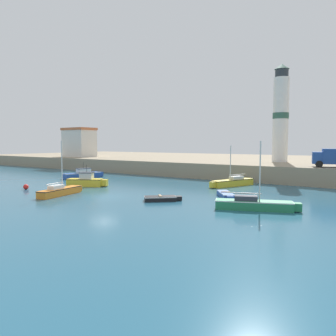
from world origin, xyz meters
name	(u,v)px	position (x,y,z in m)	size (l,w,h in m)	color
ground_plane	(104,197)	(0.00, 0.00, 0.00)	(200.00, 200.00, 0.00)	#235670
quay_seawall	(251,164)	(0.00, 38.42, 1.09)	(120.00, 40.00, 2.18)	gray
motorboat_yellow_0	(86,181)	(-7.21, 4.25, 0.60)	(4.68, 3.28, 2.55)	yellow
sailboat_orange_1	(60,191)	(-4.06, -1.79, 0.44)	(2.16, 5.62, 5.25)	orange
sailboat_yellow_2	(232,182)	(6.89, 14.10, 0.47)	(3.17, 6.31, 4.77)	yellow
dinghy_black_3	(162,198)	(5.75, 1.36, 0.23)	(3.04, 2.91, 0.48)	black
sailboat_green_4	(255,204)	(13.84, 2.22, 0.44)	(6.22, 3.34, 5.21)	#237A4C
motorboat_blue_6	(83,174)	(-14.56, 10.11, 0.53)	(2.72, 6.04, 2.33)	#284C9E
dinghy_blue_7	(226,195)	(9.61, 6.25, 0.26)	(2.90, 3.49, 0.54)	#284C9E
mooring_buoy	(26,187)	(-10.52, -1.38, 0.28)	(0.57, 0.57, 0.57)	red
lighthouse	(281,115)	(8.00, 29.21, 9.35)	(2.36, 2.36, 14.72)	silver
harbor_shed_near_wharf	(79,142)	(-32.00, 24.27, 5.23)	(6.51, 4.43, 6.04)	silver
truck_on_quay	(332,157)	(16.38, 21.37, 3.40)	(4.65, 2.98, 2.20)	#234793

